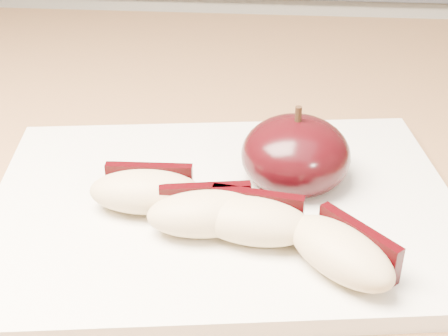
{
  "coord_description": "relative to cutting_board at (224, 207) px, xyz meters",
  "views": [
    {
      "loc": [
        -0.02,
        0.02,
        1.15
      ],
      "look_at": [
        -0.05,
        0.37,
        0.94
      ],
      "focal_mm": 50.0,
      "sensor_mm": 36.0,
      "label": 1
    }
  ],
  "objects": [
    {
      "name": "back_cabinet",
      "position": [
        0.05,
        0.83,
        -0.44
      ],
      "size": [
        2.4,
        0.62,
        0.94
      ],
      "color": "silver",
      "rests_on": "ground"
    },
    {
      "name": "cutting_board",
      "position": [
        0.0,
        0.0,
        0.0
      ],
      "size": [
        0.34,
        0.27,
        0.01
      ],
      "primitive_type": "cube",
      "rotation": [
        0.0,
        0.0,
        0.14
      ],
      "color": "silver",
      "rests_on": "island_counter"
    },
    {
      "name": "apple_half",
      "position": [
        0.05,
        0.03,
        0.03
      ],
      "size": [
        0.09,
        0.09,
        0.06
      ],
      "rotation": [
        0.0,
        0.0,
        -0.16
      ],
      "color": "black",
      "rests_on": "cutting_board"
    },
    {
      "name": "apple_wedge_a",
      "position": [
        -0.05,
        -0.01,
        0.02
      ],
      "size": [
        0.08,
        0.04,
        0.03
      ],
      "rotation": [
        0.0,
        0.0,
        0.03
      ],
      "color": "tan",
      "rests_on": "cutting_board"
    },
    {
      "name": "apple_wedge_b",
      "position": [
        -0.01,
        -0.03,
        0.02
      ],
      "size": [
        0.08,
        0.05,
        0.03
      ],
      "rotation": [
        0.0,
        0.0,
        0.17
      ],
      "color": "tan",
      "rests_on": "cutting_board"
    },
    {
      "name": "apple_wedge_c",
      "position": [
        0.02,
        -0.04,
        0.02
      ],
      "size": [
        0.08,
        0.05,
        0.03
      ],
      "rotation": [
        0.0,
        0.0,
        -0.17
      ],
      "color": "tan",
      "rests_on": "cutting_board"
    },
    {
      "name": "apple_wedge_d",
      "position": [
        0.07,
        -0.07,
        0.02
      ],
      "size": [
        0.08,
        0.08,
        0.03
      ],
      "rotation": [
        0.0,
        0.0,
        -0.82
      ],
      "color": "tan",
      "rests_on": "cutting_board"
    }
  ]
}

